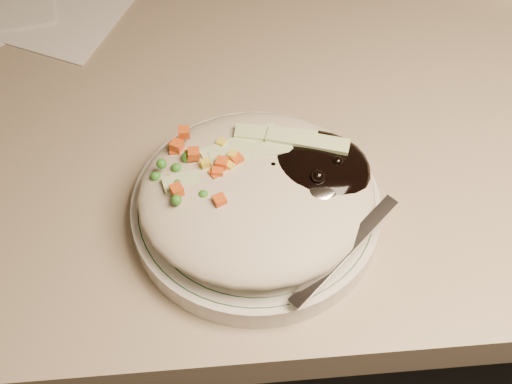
{
  "coord_description": "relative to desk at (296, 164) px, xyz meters",
  "views": [
    {
      "loc": [
        -0.1,
        0.81,
        1.24
      ],
      "look_at": [
        -0.07,
        1.16,
        0.78
      ],
      "focal_mm": 50.0,
      "sensor_mm": 36.0,
      "label": 1
    }
  ],
  "objects": [
    {
      "name": "meal",
      "position": [
        -0.07,
        -0.22,
        0.24
      ],
      "size": [
        0.2,
        0.19,
        0.05
      ],
      "color": "#BFB69B",
      "rests_on": "plate"
    },
    {
      "name": "plate_rim",
      "position": [
        -0.07,
        -0.22,
        0.22
      ],
      "size": [
        0.2,
        0.2,
        0.0
      ],
      "color": "#144723",
      "rests_on": "plate"
    },
    {
      "name": "desk",
      "position": [
        0.0,
        0.0,
        0.0
      ],
      "size": [
        1.4,
        0.7,
        0.74
      ],
      "color": "gray",
      "rests_on": "ground"
    },
    {
      "name": "plate",
      "position": [
        -0.07,
        -0.22,
        0.21
      ],
      "size": [
        0.21,
        0.21,
        0.02
      ],
      "primitive_type": "cylinder",
      "color": "silver",
      "rests_on": "desk"
    }
  ]
}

